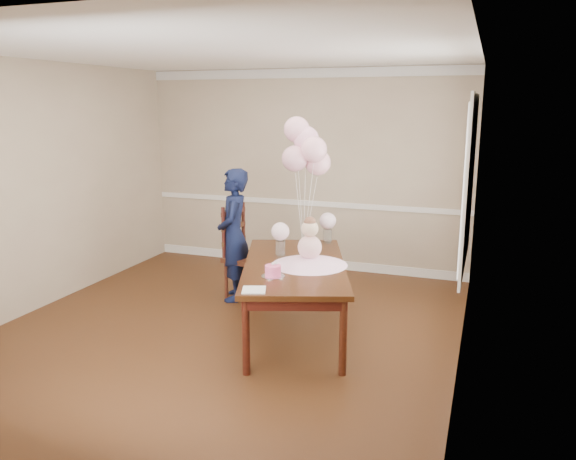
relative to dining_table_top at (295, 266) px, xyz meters
The scene contains 52 objects.
floor 0.99m from the dining_table_top, 164.26° to the right, with size 4.50×5.00×0.00m, color #341B0D.
ceiling 2.12m from the dining_table_top, 164.26° to the right, with size 4.50×5.00×0.02m, color white.
wall_back 2.49m from the dining_table_top, 106.17° to the left, with size 4.50×0.02×2.70m, color tan.
wall_front 2.85m from the dining_table_top, 104.00° to the right, with size 4.50×0.02×2.70m, color tan.
wall_left 3.00m from the dining_table_top, behind, with size 0.02×5.00×2.70m, color tan.
wall_right 1.72m from the dining_table_top, ahead, with size 0.02×5.00×2.70m, color tan.
chair_rail_trim 2.41m from the dining_table_top, 106.24° to the left, with size 4.50×0.02×0.07m, color silver.
crown_molding 3.08m from the dining_table_top, 106.24° to the left, with size 4.50×0.02×0.12m, color silver.
baseboard_trim 2.48m from the dining_table_top, 106.24° to the left, with size 4.50×0.02×0.12m, color white.
window_frame 1.80m from the dining_table_top, 11.30° to the left, with size 0.02×1.66×1.56m, color white.
window_blinds 1.79m from the dining_table_top, 11.42° to the left, with size 0.01×1.50×1.40m, color silver.
dining_table_top is the anchor object (origin of this frame).
table_apron 0.07m from the dining_table_top, ahead, with size 0.87×1.83×0.10m, color black.
table_leg_fl 1.04m from the dining_table_top, 95.41° to the right, with size 0.07×0.07×0.67m, color black.
table_leg_fr 1.04m from the dining_table_top, 46.33° to the right, with size 0.07×0.07×0.67m, color black.
table_leg_bl 1.04m from the dining_table_top, 133.67° to the left, with size 0.07×0.07×0.67m, color black.
table_leg_br 1.04m from the dining_table_top, 84.59° to the left, with size 0.07×0.07×0.67m, color black.
baby_skirt 0.17m from the dining_table_top, ahead, with size 0.73×0.73×0.10m, color #FFBBE6.
baby_torso 0.25m from the dining_table_top, ahead, with size 0.23×0.23×0.23m, color pink.
baby_head 0.41m from the dining_table_top, ahead, with size 0.16×0.16×0.16m, color beige.
baby_hair 0.46m from the dining_table_top, ahead, with size 0.12×0.12×0.12m, color brown.
cake_platter 0.48m from the dining_table_top, 94.83° to the right, with size 0.21×0.21×0.01m, color #B7B8BC.
birthday_cake 0.48m from the dining_table_top, 94.83° to the right, with size 0.14×0.14×0.10m, color #F94E8D.
cake_flower_a 0.50m from the dining_table_top, 94.83° to the right, with size 0.03×0.03×0.03m, color silver.
cake_flower_b 0.47m from the dining_table_top, 92.44° to the right, with size 0.03×0.03×0.03m, color white.
rose_vase_near 0.34m from the dining_table_top, 135.69° to the left, with size 0.10×0.10×0.15m, color silver.
roses_near 0.42m from the dining_table_top, 135.69° to the left, with size 0.18×0.18×0.18m, color silver.
rose_vase_far 0.90m from the dining_table_top, 85.04° to the left, with size 0.10×0.10×0.15m, color silver.
roses_far 0.94m from the dining_table_top, 85.04° to the left, with size 0.18×0.18×0.18m, color silver.
napkin 0.89m from the dining_table_top, 93.25° to the right, with size 0.19×0.19×0.01m, color silver.
balloon_weight 0.54m from the dining_table_top, 98.82° to the left, with size 0.04×0.04×0.02m, color silver.
balloon_a 1.12m from the dining_table_top, 109.13° to the left, with size 0.27×0.27×0.27m, color #DB9BB0.
balloon_b 1.20m from the dining_table_top, 87.33° to the left, with size 0.27×0.27×0.27m, color #FFB4C9.
balloon_c 1.34m from the dining_table_top, 98.67° to the left, with size 0.27×0.27×0.27m, color #FFB4D8.
balloon_d 1.43m from the dining_table_top, 107.42° to the left, with size 0.27×0.27×0.27m, color #F4ADC6.
balloon_e 1.14m from the dining_table_top, 87.48° to the left, with size 0.27×0.27×0.27m, color #FBB2C2.
balloon_ribbon_a 0.69m from the dining_table_top, 103.93° to the left, with size 0.00×0.00×0.81m, color white.
balloon_ribbon_b 0.72m from the dining_table_top, 93.18° to the left, with size 0.00×0.00×0.91m, color white.
balloon_ribbon_c 0.79m from the dining_table_top, 98.74° to the left, with size 0.00×0.00×1.00m, color white.
balloon_ribbon_d 0.83m from the dining_table_top, 103.51° to the left, with size 0.00×0.00×1.10m, color white.
balloon_ribbon_e 0.72m from the dining_table_top, 92.61° to the left, with size 0.00×0.00×0.76m, color white.
dining_chair_seat 1.16m from the dining_table_top, 136.44° to the left, with size 0.47×0.47×0.05m, color #34170E.
chair_leg_fl 1.32m from the dining_table_top, 148.95° to the left, with size 0.04×0.04×0.46m, color #39180F.
chair_leg_fr 0.99m from the dining_table_top, 140.46° to the left, with size 0.04×0.04×0.46m, color #3C1410.
chair_leg_bl 1.49m from the dining_table_top, 133.94° to the left, with size 0.04×0.04×0.46m, color #351E0E.
chair_leg_br 1.21m from the dining_table_top, 122.56° to the left, with size 0.04×0.04×0.46m, color #38180F.
chair_back_post_l 1.26m from the dining_table_top, 149.28° to the left, with size 0.04×0.04×0.60m, color #38120F.
chair_back_post_r 1.43m from the dining_table_top, 134.43° to the left, with size 0.04×0.04×0.60m, color #39160F.
chair_slat_low 1.33m from the dining_table_top, 141.37° to the left, with size 0.03×0.43×0.05m, color #3B2110.
chair_slat_mid 1.34m from the dining_table_top, 141.37° to the left, with size 0.03×0.43×0.05m, color #3A1D0F.
chair_slat_top 1.37m from the dining_table_top, 141.37° to the left, with size 0.03×0.43×0.05m, color #36150E.
woman 1.24m from the dining_table_top, 143.70° to the left, with size 0.56×0.37×1.53m, color black.
Camera 1 is at (2.39, -4.77, 2.23)m, focal length 35.00 mm.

